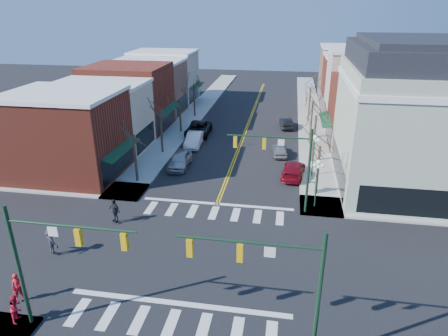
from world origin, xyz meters
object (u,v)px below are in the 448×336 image
at_px(victorian_corner, 414,116).
at_px(lamppost_corner, 317,175).
at_px(car_right_near, 293,170).
at_px(pedestrian_dark_a, 114,210).
at_px(pedestrian_red_a, 18,287).
at_px(lamppost_midblock, 314,149).
at_px(car_left_mid, 194,140).
at_px(car_left_near, 180,160).
at_px(pedestrian_dark_b, 52,241).
at_px(pedestrian_red_b, 16,308).
at_px(car_left_far, 198,129).
at_px(car_right_mid, 279,150).
at_px(car_right_far, 286,123).

distance_m(victorian_corner, lamppost_corner, 10.89).
height_order(car_right_near, pedestrian_dark_a, pedestrian_dark_a).
distance_m(car_right_near, pedestrian_red_a, 25.79).
bearing_deg(lamppost_midblock, car_left_mid, 152.72).
xyz_separation_m(car_left_near, car_right_near, (11.70, -0.55, -0.09)).
distance_m(lamppost_midblock, pedestrian_dark_b, 24.33).
height_order(lamppost_corner, lamppost_midblock, same).
bearing_deg(pedestrian_red_b, car_left_far, -14.65).
xyz_separation_m(lamppost_corner, car_left_far, (-14.01, 17.60, -2.11)).
xyz_separation_m(car_right_mid, pedestrian_red_a, (-13.89, -26.40, 0.34)).
height_order(car_right_far, pedestrian_dark_b, pedestrian_dark_b).
bearing_deg(car_left_near, car_right_far, 54.29).
height_order(car_right_mid, pedestrian_dark_b, pedestrian_dark_b).
distance_m(car_right_far, pedestrian_red_a, 39.93).
relative_size(car_left_far, car_right_mid, 1.57).
xyz_separation_m(lamppost_midblock, pedestrian_red_a, (-17.29, -20.89, -1.95)).
bearing_deg(car_left_mid, lamppost_corner, -47.55).
relative_size(victorian_corner, pedestrian_dark_a, 7.43).
distance_m(car_left_mid, pedestrian_red_b, 29.54).
height_order(lamppost_corner, pedestrian_red_a, lamppost_corner).
xyz_separation_m(car_left_mid, pedestrian_red_a, (-3.70, -27.90, 0.21)).
height_order(car_right_near, pedestrian_dark_b, pedestrian_dark_b).
relative_size(car_right_near, pedestrian_red_b, 3.05).
bearing_deg(lamppost_corner, lamppost_midblock, 90.00).
bearing_deg(car_left_near, car_left_far, 90.35).
height_order(victorian_corner, pedestrian_dark_b, victorian_corner).
bearing_deg(pedestrian_dark_a, car_right_mid, 80.89).
bearing_deg(pedestrian_dark_a, lamppost_midblock, 62.98).
height_order(lamppost_midblock, car_left_mid, lamppost_midblock).
height_order(lamppost_corner, car_left_mid, lamppost_corner).
bearing_deg(car_left_near, car_right_near, -4.94).
distance_m(lamppost_corner, car_left_mid, 19.29).
relative_size(lamppost_midblock, pedestrian_dark_b, 2.27).
bearing_deg(pedestrian_dark_a, pedestrian_dark_b, -91.03).
distance_m(victorian_corner, pedestrian_red_b, 33.46).
relative_size(lamppost_corner, car_left_far, 0.70).
height_order(victorian_corner, car_right_far, victorian_corner).
bearing_deg(victorian_corner, car_left_near, 177.95).
bearing_deg(car_left_mid, pedestrian_red_a, -100.28).
bearing_deg(car_right_far, victorian_corner, 116.48).
bearing_deg(pedestrian_dark_b, lamppost_corner, -121.81).
distance_m(car_left_mid, car_right_near, 13.85).
bearing_deg(pedestrian_dark_b, pedestrian_dark_a, -87.74).
relative_size(lamppost_midblock, pedestrian_red_b, 2.65).
distance_m(pedestrian_red_b, pedestrian_dark_a, 10.83).
bearing_deg(victorian_corner, pedestrian_red_b, -138.36).
height_order(car_left_far, car_right_mid, car_left_far).
bearing_deg(pedestrian_red_b, pedestrian_dark_b, 3.99).
bearing_deg(victorian_corner, car_right_near, 178.69).
xyz_separation_m(car_right_mid, pedestrian_dark_b, (-14.53, -21.85, 0.44)).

